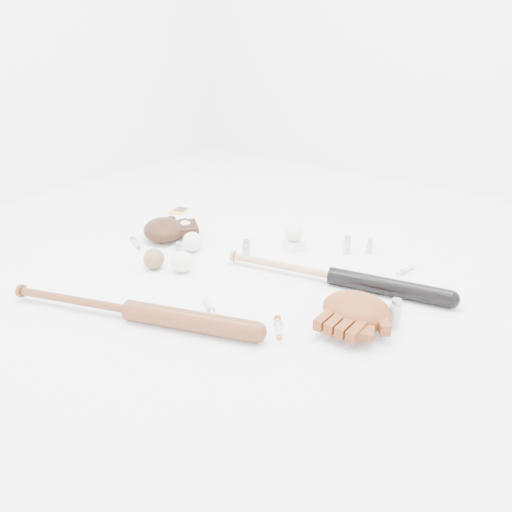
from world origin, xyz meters
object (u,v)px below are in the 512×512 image
Objects in this scene: bat_wood at (130,310)px; glove_dark at (164,229)px; pedestal at (294,245)px; bat_dark at (332,276)px.

glove_dark is at bearing 107.49° from bat_wood.
bat_wood is at bearing -98.92° from pedestal.
bat_dark is 12.83× the size of pedestal.
pedestal is (-0.27, 0.17, -0.01)m from bat_dark.
bat_dark is 0.77m from glove_dark.
bat_dark reaches higher than pedestal.
pedestal is (0.50, 0.24, -0.03)m from glove_dark.
glove_dark is 0.55m from pedestal.
bat_wood is at bearing -135.67° from bat_dark.
glove_dark is 3.72× the size of pedestal.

